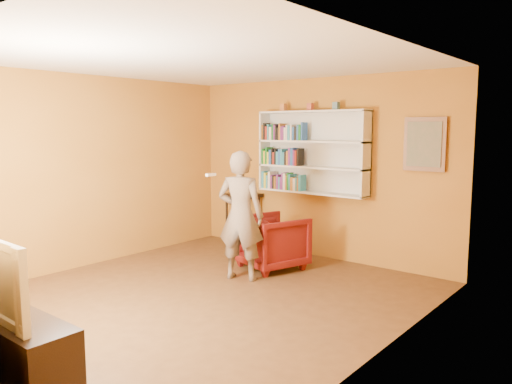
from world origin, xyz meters
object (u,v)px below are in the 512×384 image
(bookshelf, at_px, (314,153))
(tv_cabinet, at_px, (12,346))
(console_table, at_px, (243,203))
(armchair, at_px, (272,242))
(ruby_lustre, at_px, (243,182))
(television, at_px, (7,276))
(person, at_px, (241,216))

(bookshelf, distance_m, tv_cabinet, 4.85)
(console_table, relative_size, armchair, 1.07)
(ruby_lustre, height_order, tv_cabinet, ruby_lustre)
(armchair, height_order, television, television)
(console_table, distance_m, television, 4.73)
(console_table, bearing_deg, ruby_lustre, -75.96)
(console_table, xyz_separation_m, armchair, (1.17, -0.74, -0.36))
(armchair, xyz_separation_m, television, (0.28, -3.76, 0.45))
(bookshelf, xyz_separation_m, person, (-0.10, -1.56, -0.76))
(bookshelf, bearing_deg, television, -87.75)
(console_table, xyz_separation_m, tv_cabinet, (1.46, -4.50, -0.48))
(person, xyz_separation_m, television, (0.29, -3.09, -0.01))
(bookshelf, bearing_deg, person, -93.82)
(bookshelf, distance_m, console_table, 1.54)
(console_table, bearing_deg, bookshelf, 7.14)
(television, bearing_deg, ruby_lustre, 109.65)
(ruby_lustre, relative_size, armchair, 0.30)
(armchair, height_order, person, person)
(person, xyz_separation_m, tv_cabinet, (0.29, -3.09, -0.59))
(ruby_lustre, xyz_separation_m, television, (1.46, -4.50, -0.25))
(bookshelf, xyz_separation_m, armchair, (-0.10, -0.90, -1.22))
(console_table, bearing_deg, armchair, -32.20)
(person, relative_size, television, 1.51)
(bookshelf, xyz_separation_m, tv_cabinet, (0.18, -4.66, -1.34))
(console_table, height_order, ruby_lustre, ruby_lustre)
(console_table, height_order, person, person)
(ruby_lustre, distance_m, television, 4.74)
(tv_cabinet, xyz_separation_m, television, (-0.00, 0.00, 0.57))
(tv_cabinet, bearing_deg, person, 95.31)
(console_table, xyz_separation_m, person, (1.17, -1.41, 0.10))
(bookshelf, height_order, tv_cabinet, bookshelf)
(console_table, distance_m, tv_cabinet, 4.75)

